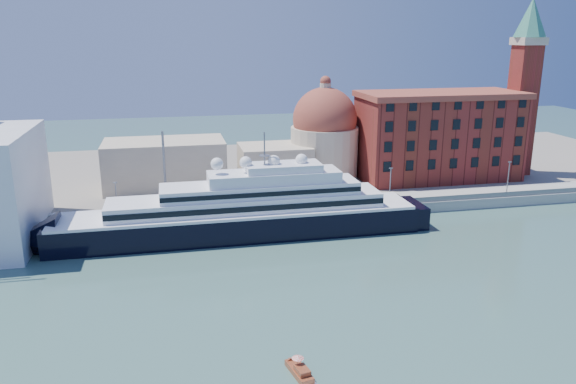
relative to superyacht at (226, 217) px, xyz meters
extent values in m
plane|color=#335852|center=(8.31, -23.00, -4.30)|extent=(400.00, 400.00, 0.00)
cube|color=gray|center=(8.31, 11.00, -3.05)|extent=(180.00, 10.00, 2.50)
cube|color=slate|center=(8.31, 52.00, -3.30)|extent=(260.00, 72.00, 2.00)
cube|color=slate|center=(8.31, 6.50, -1.20)|extent=(180.00, 0.10, 1.20)
cube|color=black|center=(2.27, 0.00, -2.21)|extent=(73.87, 11.36, 6.16)
cone|color=black|center=(-36.56, 0.00, -2.21)|extent=(9.47, 11.36, 11.36)
cube|color=black|center=(39.20, 0.00, -2.40)|extent=(5.68, 10.42, 5.68)
cube|color=white|center=(2.27, 0.00, 1.10)|extent=(71.97, 11.55, 0.57)
cube|color=white|center=(4.16, 0.00, 2.80)|extent=(54.93, 9.47, 2.84)
cube|color=black|center=(4.16, -4.73, 2.80)|extent=(54.93, 0.15, 1.14)
cube|color=white|center=(7.00, 0.00, 5.46)|extent=(39.77, 8.52, 2.46)
cube|color=white|center=(9.84, 0.00, 7.82)|extent=(26.52, 7.58, 2.27)
cube|color=white|center=(11.74, 0.00, 9.72)|extent=(15.15, 6.63, 1.52)
cylinder|color=slate|center=(7.95, 0.00, 13.70)|extent=(0.28, 0.28, 6.63)
sphere|color=white|center=(-1.52, 0.00, 11.04)|extent=(2.46, 2.46, 2.46)
sphere|color=white|center=(4.16, 0.00, 11.04)|extent=(2.46, 2.46, 2.46)
sphere|color=white|center=(9.84, 0.00, 11.04)|extent=(2.46, 2.46, 2.46)
sphere|color=white|center=(15.53, 0.00, 11.04)|extent=(2.46, 2.46, 2.46)
cube|color=maroon|center=(3.33, -49.72, -4.00)|extent=(2.67, 5.35, 0.85)
cube|color=maroon|center=(3.49, -50.55, -3.27)|extent=(1.76, 2.36, 0.68)
cylinder|color=slate|center=(3.24, -49.30, -2.93)|extent=(0.05, 0.05, 1.36)
cone|color=red|center=(3.24, -49.30, -2.17)|extent=(1.54, 1.54, 0.34)
cube|color=maroon|center=(60.31, 29.00, 8.70)|extent=(42.00, 18.00, 22.00)
cube|color=brown|center=(60.31, 29.00, 20.20)|extent=(43.00, 19.00, 1.50)
cube|color=maroon|center=(84.31, 29.00, 15.20)|extent=(6.00, 6.00, 35.00)
cube|color=beige|center=(84.31, 29.00, 33.70)|extent=(7.00, 7.00, 2.00)
cone|color=#3A806A|center=(84.31, 29.00, 39.70)|extent=(8.40, 8.40, 10.00)
cylinder|color=beige|center=(30.31, 35.00, 4.70)|extent=(18.00, 18.00, 14.00)
sphere|color=brown|center=(30.31, 35.00, 13.70)|extent=(17.00, 17.00, 17.00)
cylinder|color=beige|center=(30.31, 35.00, 21.70)|extent=(3.00, 3.00, 3.00)
cube|color=beige|center=(16.31, 33.00, 2.70)|extent=(18.00, 14.00, 10.00)
cube|color=beige|center=(-11.69, 35.00, 3.70)|extent=(30.00, 16.00, 12.00)
cylinder|color=slate|center=(-21.69, 8.00, 2.20)|extent=(0.24, 0.24, 8.00)
cube|color=slate|center=(-21.69, 8.00, 6.30)|extent=(0.80, 0.30, 0.25)
cylinder|color=slate|center=(8.31, 8.00, 2.20)|extent=(0.24, 0.24, 8.00)
cube|color=slate|center=(8.31, 8.00, 6.30)|extent=(0.80, 0.30, 0.25)
cylinder|color=slate|center=(38.31, 8.00, 2.20)|extent=(0.24, 0.24, 8.00)
cube|color=slate|center=(38.31, 8.00, 6.30)|extent=(0.80, 0.30, 0.25)
cylinder|color=slate|center=(68.31, 8.00, 2.20)|extent=(0.24, 0.24, 8.00)
cube|color=slate|center=(68.31, 8.00, 6.30)|extent=(0.80, 0.30, 0.25)
cylinder|color=slate|center=(-11.69, 10.00, 7.20)|extent=(0.50, 0.50, 18.00)
camera|label=1|loc=(-10.64, -107.63, 35.57)|focal=35.00mm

